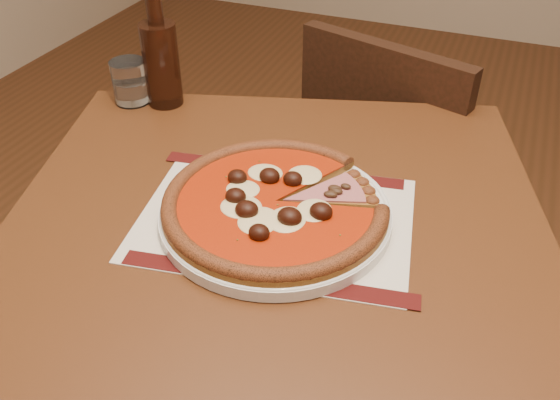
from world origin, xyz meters
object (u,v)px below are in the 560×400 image
Objects in this scene: pizza at (275,203)px; chair_far at (392,171)px; bottle at (161,60)px; water_glass at (130,82)px; plate at (275,213)px; table at (275,274)px.

chair_far is at bearing 83.60° from pizza.
bottle is at bearing 57.32° from chair_far.
bottle reaches higher than pizza.
pizza is at bearing -30.91° from water_glass.
plate is at bearing -30.84° from water_glass.
table is at bearing 101.79° from chair_far.
plate is 0.02m from pizza.
water_glass is (-0.40, 0.24, 0.03)m from plate.
bottle is at bearing 142.44° from pizza.
table is 0.11m from plate.
chair_far is 9.93× the size of water_glass.
pizza is 3.91× the size of water_glass.
plate is 0.44m from bottle.
chair_far reaches higher than water_glass.
table is 0.50m from water_glass.
plate is 1.03× the size of pizza.
chair_far is at bearing 39.60° from bottle.
pizza is (-0.07, -0.60, 0.30)m from chair_far.
chair_far is 0.67m from pizza.
bottle reaches higher than water_glass.
chair_far reaches higher than plate.
pizza is 0.47m from water_glass.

